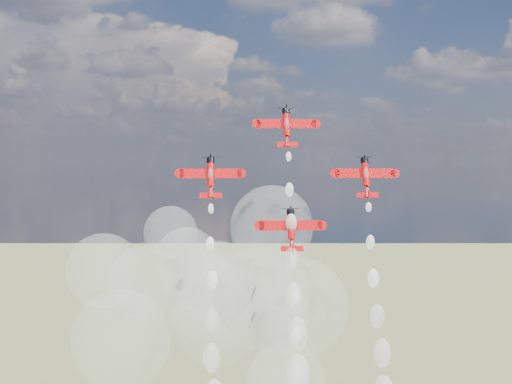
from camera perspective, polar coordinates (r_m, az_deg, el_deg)
The scene contains 5 objects.
plane_lead at distance 133.80m, azimuth 2.46°, elevation 5.24°, with size 11.22×5.14×7.64m.
plane_left at distance 129.10m, azimuth -3.65°, elevation 1.23°, with size 11.22×5.14×7.64m.
plane_right at distance 132.40m, azimuth 8.78°, elevation 1.24°, with size 11.22×5.14×7.64m.
plane_slot at distance 126.84m, azimuth 2.83°, elevation -2.98°, with size 11.22×5.14×7.64m.
drifted_smoke_cloud at distance 145.12m, azimuth -2.99°, elevation -8.95°, with size 55.61×36.98×52.19m.
Camera 1 is at (-32.32, -116.16, 115.46)m, focal length 50.00 mm.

